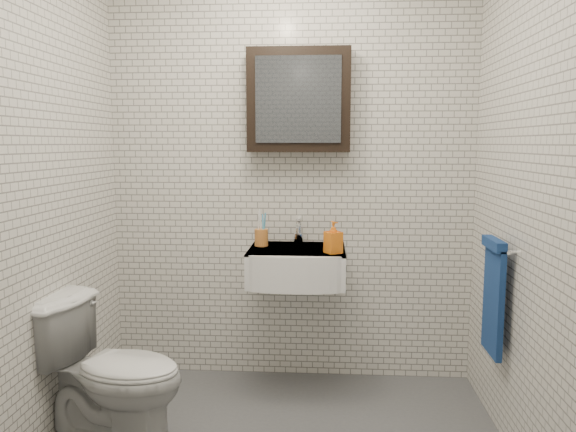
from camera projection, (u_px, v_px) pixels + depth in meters
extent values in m
cube|color=silver|center=(291.00, 177.00, 3.41)|extent=(2.20, 0.02, 2.50)
cube|color=silver|center=(241.00, 223.00, 1.43)|extent=(2.20, 0.02, 2.50)
cube|color=silver|center=(30.00, 189.00, 2.50)|extent=(0.02, 2.00, 2.50)
cube|color=silver|center=(538.00, 192.00, 2.34)|extent=(0.02, 2.00, 2.50)
cube|color=white|center=(297.00, 265.00, 3.25)|extent=(0.55, 0.45, 0.20)
cylinder|color=silver|center=(297.00, 250.00, 3.26)|extent=(0.31, 0.31, 0.02)
cylinder|color=silver|center=(297.00, 248.00, 3.26)|extent=(0.04, 0.04, 0.01)
cube|color=white|center=(297.00, 249.00, 3.24)|extent=(0.55, 0.45, 0.01)
cylinder|color=silver|center=(299.00, 238.00, 3.39)|extent=(0.06, 0.06, 0.06)
cylinder|color=silver|center=(299.00, 229.00, 3.39)|extent=(0.03, 0.03, 0.08)
cylinder|color=silver|center=(298.00, 225.00, 3.32)|extent=(0.02, 0.12, 0.02)
cube|color=silver|center=(299.00, 219.00, 3.41)|extent=(0.02, 0.09, 0.01)
cube|color=black|center=(299.00, 100.00, 3.28)|extent=(0.60, 0.14, 0.60)
cube|color=#3F444C|center=(298.00, 99.00, 3.20)|extent=(0.49, 0.01, 0.49)
cylinder|color=silver|center=(499.00, 247.00, 2.73)|extent=(0.02, 0.30, 0.02)
cylinder|color=silver|center=(496.00, 242.00, 2.86)|extent=(0.04, 0.02, 0.02)
cylinder|color=silver|center=(512.00, 252.00, 2.60)|extent=(0.04, 0.02, 0.02)
cube|color=navy|center=(493.00, 301.00, 2.77)|extent=(0.03, 0.26, 0.54)
cube|color=navy|center=(494.00, 244.00, 2.73)|extent=(0.05, 0.26, 0.05)
cylinder|color=#BE702F|center=(261.00, 238.00, 3.31)|extent=(0.09, 0.09, 0.10)
cylinder|color=white|center=(258.00, 227.00, 3.29)|extent=(0.02, 0.03, 0.19)
cylinder|color=#44A6DC|center=(263.00, 229.00, 3.29)|extent=(0.01, 0.02, 0.17)
cylinder|color=white|center=(261.00, 225.00, 3.31)|extent=(0.02, 0.04, 0.20)
cylinder|color=#44A6DC|center=(264.00, 227.00, 3.31)|extent=(0.02, 0.04, 0.18)
imported|color=#E85B18|center=(333.00, 237.00, 3.08)|extent=(0.11, 0.11, 0.18)
imported|color=silver|center=(111.00, 373.00, 2.67)|extent=(0.79, 0.56, 0.73)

